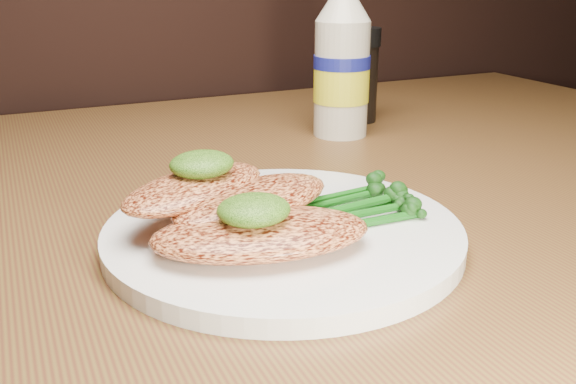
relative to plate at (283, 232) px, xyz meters
name	(u,v)px	position (x,y,z in m)	size (l,w,h in m)	color
plate	(283,232)	(0.00, 0.00, 0.00)	(0.27, 0.27, 0.01)	white
chicken_front	(261,233)	(-0.03, -0.04, 0.02)	(0.15, 0.08, 0.02)	#F58C4E
chicken_mid	(253,199)	(-0.02, 0.01, 0.03)	(0.14, 0.07, 0.02)	#F58C4E
chicken_back	(195,188)	(-0.06, 0.03, 0.03)	(0.13, 0.07, 0.02)	#F58C4E
pesto_front	(254,210)	(-0.04, -0.04, 0.04)	(0.05, 0.05, 0.02)	#143407
pesto_back	(202,164)	(-0.05, 0.04, 0.05)	(0.05, 0.05, 0.02)	#143407
broccolini_bundle	(345,204)	(0.05, -0.01, 0.02)	(0.13, 0.10, 0.02)	#145913
mayo_bottle	(342,57)	(0.20, 0.26, 0.09)	(0.07, 0.07, 0.19)	beige
pepper_grinder	(360,75)	(0.26, 0.32, 0.06)	(0.05, 0.05, 0.12)	black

